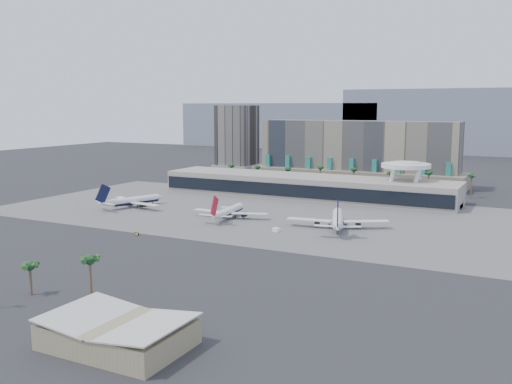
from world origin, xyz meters
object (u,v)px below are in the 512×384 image
at_px(service_vehicle_a, 225,209).
at_px(service_vehicle_b, 276,230).
at_px(airliner_right, 338,219).
at_px(airliner_centre, 229,211).
at_px(taxiway_sign, 137,234).
at_px(airliner_left, 133,201).

xyz_separation_m(service_vehicle_a, service_vehicle_b, (42.74, -31.44, -0.22)).
bearing_deg(service_vehicle_b, airliner_right, 65.41).
bearing_deg(service_vehicle_b, service_vehicle_a, 167.55).
bearing_deg(airliner_centre, taxiway_sign, -115.02).
bearing_deg(service_vehicle_b, airliner_left, -167.93).
xyz_separation_m(service_vehicle_a, taxiway_sign, (-4.70, -62.72, -0.51)).
bearing_deg(airliner_left, service_vehicle_b, 8.04).
bearing_deg(taxiway_sign, airliner_centre, 83.96).
xyz_separation_m(airliner_left, service_vehicle_a, (47.56, 12.55, -2.43)).
height_order(airliner_left, airliner_right, airliner_right).
bearing_deg(airliner_left, airliner_centre, 17.06).
distance_m(service_vehicle_b, taxiway_sign, 56.83).
bearing_deg(airliner_left, service_vehicle_a, 34.63).
relative_size(airliner_right, service_vehicle_a, 10.10).
bearing_deg(service_vehicle_b, airliner_centre, 177.18).
xyz_separation_m(airliner_centre, airliner_right, (52.17, 1.91, 0.61)).
bearing_deg(airliner_right, airliner_centre, 163.30).
distance_m(airliner_left, service_vehicle_b, 92.29).
distance_m(airliner_left, service_vehicle_a, 49.24).
relative_size(airliner_left, airliner_right, 0.88).
bearing_deg(airliner_right, airliner_left, 160.72).
distance_m(airliner_right, taxiway_sign, 83.80).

